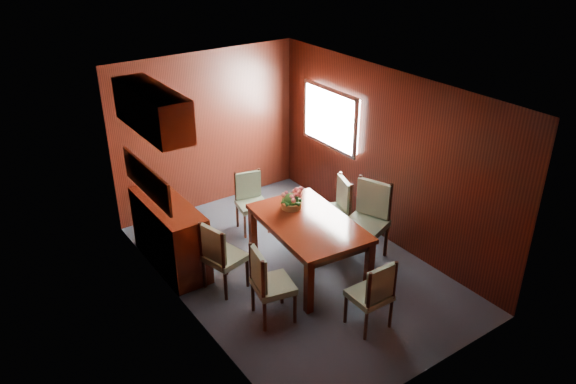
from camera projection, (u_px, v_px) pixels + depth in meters
ground at (294, 268)px, 7.31m from camera, size 4.50×4.50×0.00m
room_shell at (272, 145)px, 6.77m from camera, size 3.06×4.52×2.41m
sideboard at (170, 234)px, 7.20m from camera, size 0.48×1.40×0.90m
dining_table at (308, 228)px, 6.98m from camera, size 1.12×1.65×0.73m
chair_left_near at (267, 281)px, 6.19m from camera, size 0.50×0.51×0.92m
chair_left_far at (220, 254)px, 6.67m from camera, size 0.51×0.52×0.92m
chair_right_near at (368, 216)px, 7.32m from camera, size 0.63×0.65×1.07m
chair_right_far at (336, 207)px, 7.70m from camera, size 0.55×0.56×0.95m
chair_head at (374, 292)px, 6.05m from camera, size 0.42×0.41×0.88m
chair_foot at (251, 198)px, 8.02m from camera, size 0.48×0.47×0.87m
flower_centerpiece at (292, 198)px, 7.18m from camera, size 0.28×0.28×0.28m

